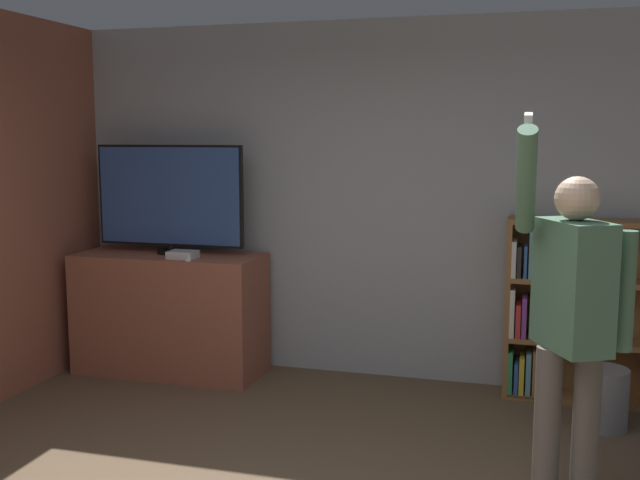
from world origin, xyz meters
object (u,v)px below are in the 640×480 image
at_px(game_console, 183,255).
at_px(person, 572,314).
at_px(bookshelf, 562,314).
at_px(television, 170,198).
at_px(waste_bin, 603,398).

bearing_deg(game_console, person, -26.21).
relative_size(bookshelf, person, 0.66).
xyz_separation_m(television, waste_bin, (3.17, -0.33, -1.18)).
height_order(game_console, person, person).
bearing_deg(waste_bin, television, 173.98).
bearing_deg(television, game_console, -45.50).
bearing_deg(person, television, -145.61).
xyz_separation_m(television, game_console, (0.20, -0.20, -0.41)).
height_order(television, person, person).
bearing_deg(waste_bin, person, -103.16).
height_order(game_console, waste_bin, game_console).
bearing_deg(television, waste_bin, -6.02).
distance_m(television, bookshelf, 3.02).
xyz_separation_m(television, person, (2.89, -1.53, -0.37)).
relative_size(television, waste_bin, 3.09).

